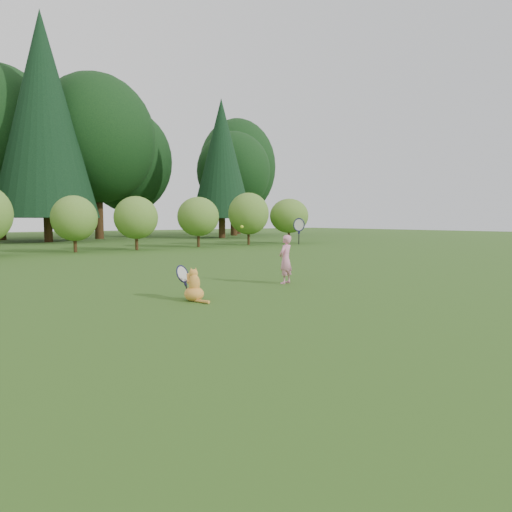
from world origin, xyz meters
TOP-DOWN VIEW (x-y plane):
  - ground at (0.00, 0.00)m, footprint 100.00×100.00m
  - shrub_row at (0.00, 13.00)m, footprint 28.00×3.00m
  - woodland_backdrop at (0.00, 23.00)m, footprint 48.00×10.00m
  - child at (1.47, 1.42)m, footprint 0.59×0.40m
  - cat at (-1.06, 0.89)m, footprint 0.48×0.83m
  - tennis_ball at (0.78, 2.07)m, footprint 0.07×0.07m

SIDE VIEW (x-z plane):
  - ground at x=0.00m, z-range 0.00..0.00m
  - cat at x=-1.06m, z-range -0.09..0.66m
  - child at x=1.47m, z-range -0.24..1.33m
  - tennis_ball at x=0.78m, z-range 1.18..1.25m
  - shrub_row at x=0.00m, z-range 0.00..2.80m
  - woodland_backdrop at x=0.00m, z-range 0.00..15.00m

